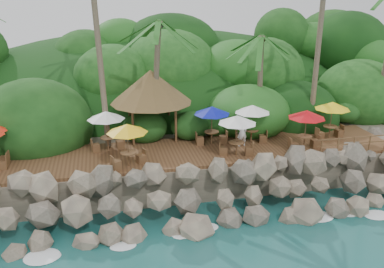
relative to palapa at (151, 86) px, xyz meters
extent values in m
plane|color=#19514F|center=(2.08, -9.22, -5.79)|extent=(140.00, 140.00, 0.00)
cube|color=gray|center=(2.08, 6.78, -4.74)|extent=(32.00, 25.20, 2.10)
ellipsoid|color=#143811|center=(2.08, 14.28, -5.79)|extent=(44.80, 28.00, 15.40)
cube|color=brown|center=(2.08, -3.22, -3.59)|extent=(26.00, 5.00, 0.20)
ellipsoid|color=white|center=(-6.92, -8.92, -5.76)|extent=(1.20, 0.80, 0.06)
ellipsoid|color=white|center=(-3.92, -8.92, -5.76)|extent=(1.20, 0.80, 0.06)
ellipsoid|color=white|center=(-0.92, -8.92, -5.76)|extent=(1.20, 0.80, 0.06)
ellipsoid|color=white|center=(2.08, -8.92, -5.76)|extent=(1.20, 0.80, 0.06)
ellipsoid|color=white|center=(5.08, -8.92, -5.76)|extent=(1.20, 0.80, 0.06)
ellipsoid|color=white|center=(8.08, -8.92, -5.76)|extent=(1.20, 0.80, 0.06)
ellipsoid|color=white|center=(11.08, -8.92, -5.76)|extent=(1.20, 0.80, 0.06)
cylinder|color=brown|center=(-3.19, -0.44, 2.65)|extent=(0.76, 2.66, 12.13)
cylinder|color=brown|center=(0.30, -0.38, 0.38)|extent=(0.96, 1.20, 7.73)
ellipsoid|color=#23601E|center=(0.30, -0.38, 4.25)|extent=(6.00, 6.00, 2.40)
cylinder|color=brown|center=(7.65, -0.02, -0.18)|extent=(0.74, 0.70, 6.64)
ellipsoid|color=#23601E|center=(7.65, -0.02, 3.13)|extent=(6.00, 6.00, 2.40)
cylinder|color=brown|center=(11.35, -0.90, 2.22)|extent=(1.08, 1.47, 11.40)
cylinder|color=brown|center=(-1.40, -1.40, -2.29)|extent=(0.16, 0.16, 2.40)
cylinder|color=brown|center=(1.40, -1.40, -2.29)|extent=(0.16, 0.16, 2.40)
cylinder|color=brown|center=(-1.40, 1.40, -2.29)|extent=(0.16, 0.16, 2.40)
cylinder|color=brown|center=(1.40, 1.40, -2.29)|extent=(0.16, 0.16, 2.40)
cone|color=brown|center=(0.00, 0.00, 0.01)|extent=(5.47, 5.47, 2.20)
cylinder|color=brown|center=(-3.05, -1.99, -3.08)|extent=(0.09, 0.09, 0.82)
cylinder|color=brown|center=(-3.05, -1.99, -2.66)|extent=(0.94, 0.94, 0.06)
cylinder|color=brown|center=(-3.05, -1.99, -2.27)|extent=(0.06, 0.06, 2.45)
cone|color=silver|center=(-3.05, -1.99, -1.21)|extent=(2.34, 2.34, 0.50)
cube|color=brown|center=(-3.81, -2.14, -3.24)|extent=(0.55, 0.55, 0.51)
cube|color=brown|center=(-2.28, -1.84, -3.24)|extent=(0.55, 0.55, 0.51)
cube|color=brown|center=(-8.95, -3.13, -3.24)|extent=(0.53, 0.53, 0.51)
cylinder|color=brown|center=(11.70, -2.92, -3.08)|extent=(0.09, 0.09, 0.82)
cylinder|color=brown|center=(11.70, -2.92, -2.66)|extent=(0.94, 0.94, 0.06)
cylinder|color=brown|center=(11.70, -2.92, -2.27)|extent=(0.06, 0.06, 2.45)
cone|color=yellow|center=(11.70, -2.92, -1.21)|extent=(2.34, 2.34, 0.50)
cube|color=brown|center=(10.93, -3.02, -3.24)|extent=(0.53, 0.53, 0.51)
cube|color=brown|center=(12.47, -2.82, -3.24)|extent=(0.53, 0.53, 0.51)
cylinder|color=brown|center=(4.56, -4.53, -3.08)|extent=(0.09, 0.09, 0.82)
cylinder|color=brown|center=(4.56, -4.53, -2.66)|extent=(0.94, 0.94, 0.06)
cylinder|color=brown|center=(4.56, -4.53, -2.27)|extent=(0.06, 0.06, 2.45)
cone|color=white|center=(4.56, -4.53, -1.21)|extent=(2.34, 2.34, 0.50)
cube|color=brown|center=(3.81, -4.33, -3.24)|extent=(0.57, 0.57, 0.51)
cube|color=brown|center=(5.31, -4.74, -3.24)|extent=(0.57, 0.57, 0.51)
cube|color=brown|center=(-8.94, -3.64, -3.24)|extent=(0.48, 0.48, 0.51)
cylinder|color=brown|center=(6.23, -2.53, -3.08)|extent=(0.09, 0.09, 0.82)
cylinder|color=brown|center=(6.23, -2.53, -2.66)|extent=(0.94, 0.94, 0.06)
cylinder|color=brown|center=(6.23, -2.53, -2.27)|extent=(0.06, 0.06, 2.45)
cone|color=white|center=(6.23, -2.53, -1.21)|extent=(2.34, 2.34, 0.50)
cube|color=brown|center=(5.49, -2.30, -3.24)|extent=(0.58, 0.58, 0.51)
cube|color=brown|center=(6.98, -2.76, -3.24)|extent=(0.58, 0.58, 0.51)
cylinder|color=brown|center=(3.59, -2.31, -3.08)|extent=(0.09, 0.09, 0.82)
cylinder|color=brown|center=(3.59, -2.31, -2.66)|extent=(0.94, 0.94, 0.06)
cylinder|color=brown|center=(3.59, -2.31, -2.27)|extent=(0.06, 0.06, 2.45)
cone|color=#0B1399|center=(3.59, -2.31, -1.21)|extent=(2.34, 2.34, 0.50)
cube|color=brown|center=(2.81, -2.27, -3.24)|extent=(0.49, 0.49, 0.51)
cube|color=brown|center=(4.37, -2.36, -3.24)|extent=(0.49, 0.49, 0.51)
cylinder|color=brown|center=(9.09, -4.40, -3.08)|extent=(0.09, 0.09, 0.82)
cylinder|color=brown|center=(9.09, -4.40, -2.66)|extent=(0.94, 0.94, 0.06)
cylinder|color=brown|center=(9.09, -4.40, -2.27)|extent=(0.06, 0.06, 2.45)
cone|color=red|center=(9.09, -4.40, -1.21)|extent=(2.34, 2.34, 0.50)
cube|color=brown|center=(8.31, -4.45, -3.24)|extent=(0.49, 0.49, 0.51)
cube|color=brown|center=(9.87, -4.36, -3.24)|extent=(0.49, 0.49, 0.51)
cylinder|color=brown|center=(-1.96, -4.82, -3.08)|extent=(0.09, 0.09, 0.82)
cylinder|color=brown|center=(-1.96, -4.82, -2.66)|extent=(0.94, 0.94, 0.06)
cylinder|color=brown|center=(-1.96, -4.82, -2.27)|extent=(0.06, 0.06, 2.45)
cone|color=yellow|center=(-1.96, -4.82, -1.21)|extent=(2.34, 2.34, 0.50)
cube|color=brown|center=(-2.68, -5.12, -3.24)|extent=(0.61, 0.61, 0.51)
cube|color=brown|center=(-1.24, -4.52, -3.24)|extent=(0.61, 0.61, 0.51)
cylinder|color=brown|center=(9.64, -5.57, -2.99)|extent=(0.10, 0.10, 1.00)
cylinder|color=brown|center=(10.74, -5.57, -2.99)|extent=(0.10, 0.10, 1.00)
cylinder|color=brown|center=(11.84, -5.57, -2.99)|extent=(0.10, 0.10, 1.00)
cylinder|color=brown|center=(12.94, -5.57, -2.99)|extent=(0.10, 0.10, 1.00)
cube|color=brown|center=(13.49, -5.57, -2.54)|extent=(8.30, 0.06, 0.06)
cube|color=brown|center=(13.49, -5.57, -2.94)|extent=(8.30, 0.06, 0.06)
imported|color=white|center=(5.39, -3.10, -2.56)|extent=(0.74, 0.54, 1.86)
camera|label=1|loc=(-3.14, -27.13, 6.16)|focal=39.20mm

